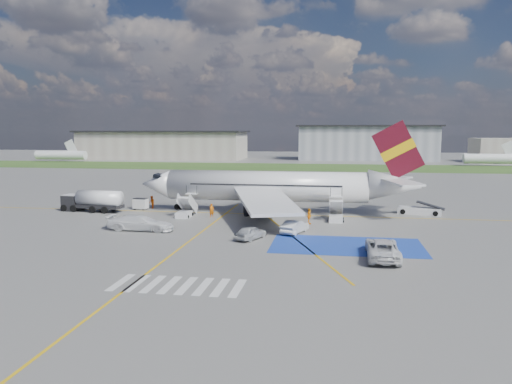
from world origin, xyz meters
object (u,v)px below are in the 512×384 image
at_px(airliner, 278,186).
at_px(van_white_a, 382,245).
at_px(car_silver_b, 295,227).
at_px(car_silver_a, 251,233).
at_px(fuel_tanker, 93,203).
at_px(van_white_b, 141,221).
at_px(belt_loader, 420,211).
at_px(gpu_cart, 141,204).

bearing_deg(airliner, van_white_a, -62.64).
xyz_separation_m(car_silver_b, van_white_a, (8.10, -8.84, 0.37)).
bearing_deg(van_white_a, car_silver_b, -46.30).
distance_m(airliner, car_silver_a, 16.98).
bearing_deg(van_white_a, fuel_tanker, -26.45).
bearing_deg(van_white_b, van_white_a, -104.94).
bearing_deg(car_silver_b, van_white_a, 152.20).
relative_size(fuel_tanker, car_silver_a, 2.17).
bearing_deg(car_silver_b, fuel_tanker, 0.09).
distance_m(car_silver_b, van_white_a, 12.00).
bearing_deg(car_silver_a, fuel_tanker, -4.89).
xyz_separation_m(belt_loader, van_white_b, (-31.28, -15.47, 0.65)).
xyz_separation_m(car_silver_a, van_white_a, (12.14, -5.19, 0.41)).
height_order(airliner, car_silver_b, airliner).
distance_m(belt_loader, car_silver_b, 20.65).
xyz_separation_m(car_silver_a, van_white_b, (-12.37, 2.50, 0.41)).
bearing_deg(van_white_a, belt_loader, -105.09).
xyz_separation_m(gpu_cart, van_white_b, (5.45, -13.52, 0.37)).
bearing_deg(van_white_b, belt_loader, -61.21).
height_order(airliner, van_white_a, airliner).
bearing_deg(gpu_cart, van_white_b, -61.02).
bearing_deg(fuel_tanker, airliner, 14.65).
relative_size(gpu_cart, van_white_a, 0.35).
bearing_deg(van_white_b, gpu_cart, 24.43).
relative_size(airliner, car_silver_a, 9.42).
bearing_deg(van_white_b, car_silver_a, -98.94).
xyz_separation_m(fuel_tanker, van_white_a, (35.54, -18.62, -0.12)).
xyz_separation_m(fuel_tanker, car_silver_a, (23.40, -13.42, -0.52)).
xyz_separation_m(car_silver_b, van_white_b, (-16.41, -1.15, 0.37)).
bearing_deg(airliner, fuel_tanker, -172.18).
bearing_deg(van_white_b, car_silver_b, -83.51).
bearing_deg(fuel_tanker, gpu_cart, 31.83).
relative_size(gpu_cart, belt_loader, 0.34).
distance_m(belt_loader, car_silver_a, 26.09).
distance_m(fuel_tanker, car_silver_b, 29.13).
bearing_deg(belt_loader, van_white_b, -139.84).
relative_size(gpu_cart, car_silver_a, 0.51).
height_order(gpu_cart, van_white_a, van_white_a).
height_order(airliner, car_silver_a, airliner).
distance_m(fuel_tanker, van_white_a, 40.12).
relative_size(fuel_tanker, belt_loader, 1.45).
height_order(fuel_tanker, belt_loader, fuel_tanker).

